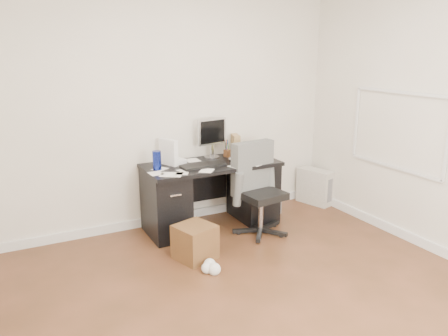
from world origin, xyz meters
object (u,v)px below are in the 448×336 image
Objects in this scene: lcd_monitor at (212,138)px; keyboard at (203,166)px; desk at (211,193)px; office_chair at (261,190)px; wicker_basket at (195,242)px; pc_tower at (315,186)px.

keyboard is (-0.26, -0.33, -0.22)m from lcd_monitor.
lcd_monitor is 0.48m from keyboard.
office_chair is (0.39, -0.44, 0.11)m from desk.
wicker_basket is (-0.35, -0.55, -0.59)m from keyboard.
desk is 4.39× the size of wicker_basket.
office_chair is (0.28, -0.65, -0.48)m from lcd_monitor.
office_chair is at bearing -48.30° from desk.
pc_tower reaches higher than wicker_basket.
desk is at bearing 165.69° from pc_tower.
lcd_monitor is at bearing 48.13° from keyboard.
pc_tower is at bearing 2.56° from desk.
keyboard is at bearing -137.87° from lcd_monitor.
desk is 0.41m from keyboard.
keyboard is 1.08× the size of pc_tower.
desk reaches higher than pc_tower.
desk is 3.03× the size of keyboard.
keyboard is at bearing 141.28° from office_chair.
lcd_monitor is at bearing 62.15° from desk.
office_chair is at bearing 14.27° from wicker_basket.
office_chair is 0.98m from wicker_basket.
lcd_monitor is at bearing 157.29° from pc_tower.
desk reaches higher than wicker_basket.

